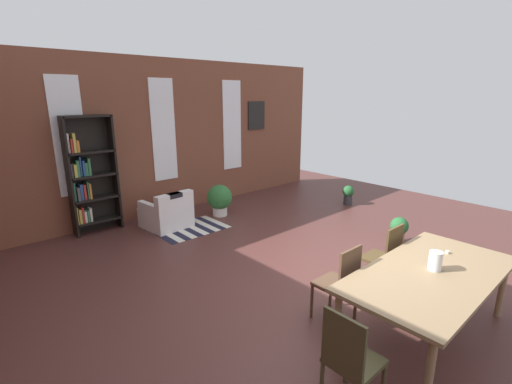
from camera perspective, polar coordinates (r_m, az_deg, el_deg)
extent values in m
plane|color=#502C28|center=(5.21, 11.42, -14.50)|extent=(11.59, 11.59, 0.00)
cube|color=brown|center=(8.09, -14.69, 8.35)|extent=(9.02, 0.12, 3.31)
cube|color=white|center=(7.34, -27.64, 7.76)|extent=(0.55, 0.02, 2.15)
cube|color=white|center=(8.01, -14.54, 9.49)|extent=(0.55, 0.02, 2.15)
cube|color=white|center=(9.03, -3.84, 10.53)|extent=(0.55, 0.02, 2.15)
cube|color=#8A6F4E|center=(4.27, 26.15, -11.60)|extent=(2.20, 1.09, 0.04)
cylinder|color=#8A6F4E|center=(3.54, 25.88, -24.85)|extent=(0.07, 0.07, 0.72)
cylinder|color=#8A6F4E|center=(5.21, 34.58, -12.62)|extent=(0.07, 0.07, 0.72)
cylinder|color=#8A6F4E|center=(3.85, 12.84, -19.95)|extent=(0.07, 0.07, 0.72)
cylinder|color=#8A6F4E|center=(5.42, 25.36, -10.23)|extent=(0.07, 0.07, 0.72)
cylinder|color=silver|center=(4.28, 26.69, -9.79)|extent=(0.14, 0.14, 0.21)
cylinder|color=silver|center=(4.80, 28.22, -8.45)|extent=(0.04, 0.04, 0.03)
cube|color=#513928|center=(4.35, 12.46, -14.13)|extent=(0.41, 0.41, 0.04)
cube|color=#513928|center=(4.15, 14.76, -11.94)|extent=(0.38, 0.03, 0.50)
cylinder|color=#513928|center=(4.69, 11.82, -15.12)|extent=(0.04, 0.04, 0.43)
cylinder|color=#513928|center=(4.44, 8.89, -16.82)|extent=(0.04, 0.04, 0.43)
cylinder|color=#513928|center=(4.52, 15.61, -16.64)|extent=(0.04, 0.04, 0.43)
cylinder|color=#513928|center=(4.26, 12.80, -18.56)|extent=(0.04, 0.04, 0.43)
cube|color=#433D25|center=(3.34, 15.41, -24.52)|extent=(0.40, 0.40, 0.04)
cube|color=#433D25|center=(3.06, 13.71, -22.63)|extent=(0.03, 0.38, 0.50)
cylinder|color=#433D25|center=(3.68, 14.23, -24.85)|extent=(0.04, 0.04, 0.43)
cylinder|color=#433D25|center=(3.45, 10.43, -27.78)|extent=(0.04, 0.04, 0.43)
cube|color=#48371D|center=(5.11, 19.05, -10.00)|extent=(0.41, 0.41, 0.04)
cube|color=#48371D|center=(4.94, 21.17, -7.96)|extent=(0.38, 0.04, 0.50)
cylinder|color=#48371D|center=(5.43, 18.14, -11.12)|extent=(0.04, 0.04, 0.43)
cylinder|color=#48371D|center=(5.15, 16.03, -12.44)|extent=(0.04, 0.04, 0.43)
cylinder|color=#48371D|center=(5.29, 21.55, -12.22)|extent=(0.04, 0.04, 0.43)
cylinder|color=#48371D|center=(5.00, 19.58, -13.67)|extent=(0.04, 0.04, 0.43)
cube|color=black|center=(7.23, -27.65, 1.89)|extent=(0.04, 0.29, 2.21)
cube|color=black|center=(7.47, -21.60, 2.94)|extent=(0.04, 0.29, 2.21)
cube|color=black|center=(7.47, -24.91, 2.59)|extent=(0.86, 0.01, 2.21)
cube|color=black|center=(7.56, -23.84, -4.12)|extent=(0.82, 0.29, 0.04)
cube|color=gold|center=(7.41, -26.75, -3.30)|extent=(0.03, 0.20, 0.34)
cube|color=gold|center=(7.43, -26.34, -3.46)|extent=(0.05, 0.20, 0.28)
cube|color=#B22D28|center=(7.44, -26.00, -3.29)|extent=(0.04, 0.19, 0.30)
cube|color=white|center=(7.46, -25.62, -3.52)|extent=(0.04, 0.16, 0.22)
cube|color=#33724C|center=(7.47, -25.31, -3.40)|extent=(0.03, 0.19, 0.23)
cube|color=white|center=(7.48, -24.94, -3.23)|extent=(0.04, 0.15, 0.26)
cube|color=black|center=(7.44, -24.21, -0.90)|extent=(0.82, 0.29, 0.04)
cube|color=#33724C|center=(7.30, -27.10, 0.05)|extent=(0.04, 0.16, 0.35)
cube|color=#4C4C51|center=(7.32, -26.61, -0.24)|extent=(0.05, 0.23, 0.25)
cube|color=#284C8C|center=(7.33, -26.15, 0.01)|extent=(0.05, 0.15, 0.29)
cube|color=#B22D28|center=(7.35, -25.74, 0.05)|extent=(0.04, 0.16, 0.28)
cube|color=#33724C|center=(7.36, -25.37, 0.30)|extent=(0.03, 0.18, 0.33)
cube|color=orange|center=(7.37, -25.09, 0.19)|extent=(0.03, 0.21, 0.29)
cube|color=black|center=(7.34, -24.58, 2.42)|extent=(0.82, 0.29, 0.04)
cube|color=#4C4C51|center=(7.22, -27.47, 3.05)|extent=(0.04, 0.17, 0.25)
cube|color=gold|center=(7.23, -27.05, 3.08)|extent=(0.05, 0.23, 0.24)
cube|color=#33724C|center=(7.24, -26.67, 3.39)|extent=(0.05, 0.19, 0.30)
cube|color=#284C8C|center=(7.25, -26.30, 3.68)|extent=(0.03, 0.15, 0.36)
cube|color=#284C8C|center=(7.26, -25.92, 3.45)|extent=(0.03, 0.18, 0.28)
cube|color=#33724C|center=(7.28, -25.56, 3.33)|extent=(0.05, 0.17, 0.24)
cube|color=#33724C|center=(7.29, -25.20, 3.70)|extent=(0.04, 0.18, 0.32)
cube|color=black|center=(7.27, -24.96, 5.82)|extent=(0.82, 0.29, 0.04)
cube|color=white|center=(7.14, -27.93, 6.89)|extent=(0.05, 0.15, 0.34)
cube|color=#B22D28|center=(7.16, -27.50, 6.55)|extent=(0.03, 0.22, 0.24)
cube|color=gold|center=(7.17, -27.15, 7.00)|extent=(0.05, 0.20, 0.34)
cube|color=orange|center=(7.19, -26.69, 6.55)|extent=(0.05, 0.19, 0.21)
cube|color=black|center=(7.20, -25.54, 10.86)|extent=(0.82, 0.29, 0.04)
cube|color=white|center=(7.38, -14.14, -3.88)|extent=(0.87, 0.87, 0.40)
cube|color=white|center=(7.02, -12.88, -1.58)|extent=(0.81, 0.24, 0.35)
cube|color=white|center=(7.48, -12.12, -1.28)|extent=(0.19, 0.73, 0.15)
cube|color=white|center=(7.13, -16.55, -2.41)|extent=(0.19, 0.73, 0.15)
cube|color=black|center=(6.98, -12.95, -0.52)|extent=(0.30, 0.20, 0.08)
cylinder|color=#333338|center=(8.91, 14.42, -1.22)|extent=(0.20, 0.20, 0.22)
sphere|color=#235B2D|center=(8.86, 14.51, 0.12)|extent=(0.27, 0.27, 0.27)
cylinder|color=#9E6042|center=(6.93, 21.72, -6.73)|extent=(0.20, 0.20, 0.19)
sphere|color=#235B2D|center=(6.86, 21.90, -5.04)|extent=(0.31, 0.31, 0.31)
cylinder|color=silver|center=(7.88, -5.78, -3.04)|extent=(0.31, 0.31, 0.19)
sphere|color=#2D6B33|center=(7.79, -5.84, -0.83)|extent=(0.55, 0.55, 0.55)
cube|color=#1E1E33|center=(6.95, -14.61, -6.85)|extent=(0.13, 0.93, 0.01)
cube|color=silver|center=(7.01, -13.64, -6.60)|extent=(0.13, 0.93, 0.01)
cube|color=#1E1E33|center=(7.06, -12.69, -6.36)|extent=(0.13, 0.93, 0.01)
cube|color=silver|center=(7.13, -11.75, -6.11)|extent=(0.13, 0.93, 0.01)
cube|color=#1E1E33|center=(7.19, -10.83, -5.87)|extent=(0.13, 0.93, 0.01)
cube|color=silver|center=(7.25, -9.93, -5.63)|extent=(0.13, 0.93, 0.01)
cube|color=#1E1E33|center=(7.32, -9.05, -5.39)|extent=(0.13, 0.93, 0.01)
cube|color=silver|center=(7.39, -8.18, -5.16)|extent=(0.13, 0.93, 0.01)
cube|color=#1E1E33|center=(7.46, -7.33, -4.93)|extent=(0.13, 0.93, 0.01)
cube|color=silver|center=(7.53, -6.49, -4.70)|extent=(0.13, 0.93, 0.01)
cube|color=black|center=(9.54, 0.06, 12.10)|extent=(0.56, 0.03, 0.72)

